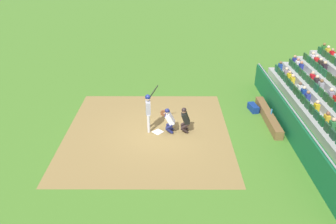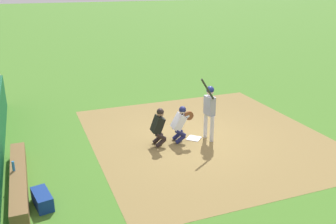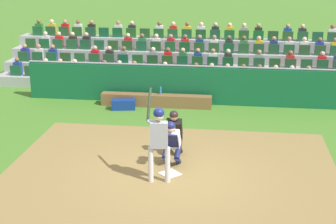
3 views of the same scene
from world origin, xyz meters
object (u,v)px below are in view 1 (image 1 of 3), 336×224
batter_at_plate (148,108)px  home_plate_umpire (185,119)px  dugout_bench (268,116)px  equipment_duffel_bag (253,108)px  home_plate_marker (158,132)px  catcher_crouching (169,119)px  water_bottle_on_bench (272,112)px

batter_at_plate → home_plate_umpire: (-0.16, -1.74, -0.48)m
dugout_bench → equipment_duffel_bag: size_ratio=4.83×
home_plate_umpire → equipment_duffel_bag: bearing=-59.3°
batter_at_plate → home_plate_marker: bearing=-116.4°
home_plate_marker → home_plate_umpire: (0.06, -1.30, 0.69)m
equipment_duffel_bag → home_plate_umpire: bearing=110.1°
catcher_crouching → home_plate_umpire: home_plate_umpire is taller
equipment_duffel_bag → catcher_crouching: bearing=105.9°
home_plate_umpire → dugout_bench: (1.18, -4.34, -0.49)m
home_plate_marker → catcher_crouching: (0.04, -0.53, 0.69)m
home_plate_umpire → dugout_bench: home_plate_umpire is taller
catcher_crouching → water_bottle_on_bench: bearing=-78.6°
catcher_crouching → dugout_bench: bearing=-76.8°
batter_at_plate → catcher_crouching: (-0.18, -0.98, -0.48)m
home_plate_umpire → catcher_crouching: bearing=91.3°
equipment_duffel_bag → dugout_bench: bearing=-165.4°
catcher_crouching → dugout_bench: catcher_crouching is taller
water_bottle_on_bench → batter_at_plate: bearing=98.0°
water_bottle_on_bench → home_plate_marker: bearing=100.8°
dugout_bench → equipment_duffel_bag: 1.21m
dugout_bench → water_bottle_on_bench: water_bottle_on_bench is taller
home_plate_marker → water_bottle_on_bench: water_bottle_on_bench is taller
water_bottle_on_bench → catcher_crouching: bearing=101.4°
batter_at_plate → water_bottle_on_bench: bearing=-82.0°
home_plate_marker → batter_at_plate: (0.22, 0.44, 1.17)m
home_plate_marker → water_bottle_on_bench: 5.86m
water_bottle_on_bench → equipment_duffel_bag: 1.44m
dugout_bench → batter_at_plate: bearing=99.5°
batter_at_plate → equipment_duffel_bag: batter_at_plate is taller
catcher_crouching → water_bottle_on_bench: 5.30m
batter_at_plate → dugout_bench: (1.02, -6.08, -0.97)m
catcher_crouching → equipment_duffel_bag: 5.16m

